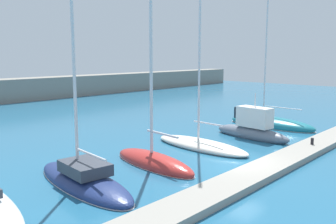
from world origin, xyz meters
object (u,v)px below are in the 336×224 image
Objects in this scene: sailboat_navy_second at (83,179)px; dock_bollard at (312,141)px; sailboat_ivory_fourth at (201,143)px; sailboat_teal_sixth at (271,124)px; sailboat_red_third at (154,161)px; motorboat_slate_fifth at (252,129)px.

sailboat_navy_second is 15.55m from dock_bollard.
sailboat_teal_sixth is (10.40, 0.01, -0.10)m from sailboat_ivory_fourth.
sailboat_red_third is 24.66× the size of dock_bollard.
sailboat_teal_sixth is at bearing -72.43° from motorboat_slate_fifth.
motorboat_slate_fifth is at bearing -86.13° from sailboat_red_third.
dock_bollard is at bearing -138.39° from sailboat_ivory_fourth.
dock_bollard is (-0.51, -4.87, -0.14)m from motorboat_slate_fifth.
sailboat_red_third is 5.17m from sailboat_ivory_fourth.
sailboat_teal_sixth is at bearing 45.83° from dock_bollard.
sailboat_navy_second is 1.08× the size of sailboat_ivory_fourth.
dock_bollard is (9.81, -5.41, 0.33)m from sailboat_red_third.
motorboat_slate_fifth is at bearing 83.99° from dock_bollard.
sailboat_ivory_fourth reaches higher than motorboat_slate_fifth.
sailboat_teal_sixth is (15.55, 0.50, 0.01)m from sailboat_red_third.
sailboat_red_third is 10.34m from motorboat_slate_fifth.
sailboat_red_third is 0.69× the size of sailboat_ivory_fourth.
sailboat_navy_second is 15.02m from motorboat_slate_fifth.
sailboat_red_third is 15.55m from sailboat_teal_sixth.
motorboat_slate_fifth is 4.90m from dock_bollard.
sailboat_navy_second reaches higher than sailboat_red_third.
sailboat_navy_second is 1.56× the size of sailboat_red_third.
sailboat_teal_sixth is 33.31× the size of dock_bollard.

